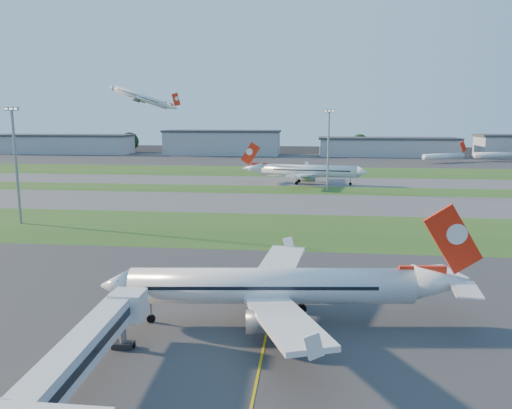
# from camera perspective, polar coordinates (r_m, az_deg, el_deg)

# --- Properties ---
(ground) EXTENTS (700.00, 700.00, 0.00)m
(ground) POSITION_cam_1_polar(r_m,az_deg,el_deg) (57.29, -4.01, -14.57)
(ground) COLOR black
(ground) RESTS_ON ground
(apron_near) EXTENTS (300.00, 70.00, 0.01)m
(apron_near) POSITION_cam_1_polar(r_m,az_deg,el_deg) (57.29, -4.01, -14.57)
(apron_near) COLOR #333335
(apron_near) RESTS_ON ground
(grass_strip_a) EXTENTS (300.00, 34.00, 0.01)m
(grass_strip_a) POSITION_cam_1_polar(r_m,az_deg,el_deg) (106.35, 0.96, -2.88)
(grass_strip_a) COLOR #294F1A
(grass_strip_a) RESTS_ON ground
(taxiway_a) EXTENTS (300.00, 32.00, 0.01)m
(taxiway_a) POSITION_cam_1_polar(r_m,az_deg,el_deg) (138.60, 2.22, 0.17)
(taxiway_a) COLOR #515154
(taxiway_a) RESTS_ON ground
(grass_strip_b) EXTENTS (300.00, 18.00, 0.01)m
(grass_strip_b) POSITION_cam_1_polar(r_m,az_deg,el_deg) (163.23, 2.84, 1.68)
(grass_strip_b) COLOR #294F1A
(grass_strip_b) RESTS_ON ground
(taxiway_b) EXTENTS (300.00, 26.00, 0.01)m
(taxiway_b) POSITION_cam_1_polar(r_m,az_deg,el_deg) (184.99, 3.25, 2.67)
(taxiway_b) COLOR #515154
(taxiway_b) RESTS_ON ground
(grass_strip_c) EXTENTS (300.00, 40.00, 0.01)m
(grass_strip_c) POSITION_cam_1_polar(r_m,az_deg,el_deg) (217.72, 3.71, 3.78)
(grass_strip_c) COLOR #294F1A
(grass_strip_c) RESTS_ON ground
(apron_far) EXTENTS (400.00, 80.00, 0.01)m
(apron_far) POSITION_cam_1_polar(r_m,az_deg,el_deg) (277.39, 4.28, 5.14)
(apron_far) COLOR #333335
(apron_far) RESTS_ON ground
(yellow_line) EXTENTS (0.25, 60.00, 0.02)m
(yellow_line) POSITION_cam_1_polar(r_m,az_deg,el_deg) (56.68, 1.14, -14.83)
(yellow_line) COLOR gold
(yellow_line) RESTS_ON ground
(jet_bridge) EXTENTS (4.20, 26.90, 6.20)m
(jet_bridge) POSITION_cam_1_polar(r_m,az_deg,el_deg) (45.40, -20.56, -16.56)
(jet_bridge) COLOR silver
(jet_bridge) RESTS_ON ground
(airliner_parked) EXTENTS (40.37, 34.09, 12.61)m
(airliner_parked) POSITION_cam_1_polar(r_m,az_deg,el_deg) (58.42, 2.17, -9.37)
(airliner_parked) COLOR white
(airliner_parked) RESTS_ON ground
(airliner_taxiing) EXTENTS (41.71, 35.20, 13.03)m
(airliner_taxiing) POSITION_cam_1_polar(r_m,az_deg,el_deg) (177.74, 5.94, 3.81)
(airliner_taxiing) COLOR white
(airliner_taxiing) RESTS_ON ground
(airliner_departing) EXTENTS (35.47, 30.02, 11.06)m
(airliner_departing) POSITION_cam_1_polar(r_m,az_deg,el_deg) (274.95, -12.96, 11.83)
(airliner_departing) COLOR white
(mini_jet_near) EXTENTS (25.61, 15.84, 9.48)m
(mini_jet_near) POSITION_cam_1_polar(r_m,az_deg,el_deg) (276.41, 20.69, 5.18)
(mini_jet_near) COLOR white
(mini_jet_near) RESTS_ON ground
(mini_jet_far) EXTENTS (28.21, 9.18, 9.48)m
(mini_jet_far) POSITION_cam_1_polar(r_m,az_deg,el_deg) (297.78, 25.88, 5.13)
(mini_jet_far) COLOR white
(mini_jet_far) RESTS_ON ground
(light_mast_west) EXTENTS (3.20, 0.70, 25.80)m
(light_mast_west) POSITION_cam_1_polar(r_m,az_deg,el_deg) (122.03, -25.78, 4.84)
(light_mast_west) COLOR gray
(light_mast_west) RESTS_ON ground
(light_mast_centre) EXTENTS (3.20, 0.70, 25.80)m
(light_mast_centre) POSITION_cam_1_polar(r_m,az_deg,el_deg) (159.55, 8.27, 6.74)
(light_mast_centre) COLOR gray
(light_mast_centre) RESTS_ON ground
(hangar_far_west) EXTENTS (91.80, 23.00, 12.20)m
(hangar_far_west) POSITION_cam_1_polar(r_m,az_deg,el_deg) (345.70, -21.38, 6.47)
(hangar_far_west) COLOR gray
(hangar_far_west) RESTS_ON ground
(hangar_west) EXTENTS (71.40, 23.00, 15.20)m
(hangar_west) POSITION_cam_1_polar(r_m,az_deg,el_deg) (311.43, -3.87, 7.09)
(hangar_west) COLOR gray
(hangar_west) RESTS_ON ground
(hangar_east) EXTENTS (81.60, 23.00, 11.20)m
(hangar_east) POSITION_cam_1_polar(r_m,az_deg,el_deg) (310.10, 14.76, 6.40)
(hangar_east) COLOR gray
(hangar_east) RESTS_ON ground
(tree_far_west) EXTENTS (11.00, 11.00, 12.00)m
(tree_far_west) POSITION_cam_1_polar(r_m,az_deg,el_deg) (376.82, -25.91, 6.45)
(tree_far_west) COLOR black
(tree_far_west) RESTS_ON ground
(tree_west) EXTENTS (12.10, 12.10, 13.20)m
(tree_west) POSITION_cam_1_polar(r_m,az_deg,el_deg) (343.12, -14.25, 7.00)
(tree_west) COLOR black
(tree_west) RESTS_ON ground
(tree_mid_west) EXTENTS (9.90, 9.90, 10.80)m
(tree_mid_west) POSITION_cam_1_polar(r_m,az_deg,el_deg) (319.08, 0.94, 6.86)
(tree_mid_west) COLOR black
(tree_mid_west) RESTS_ON ground
(tree_mid_east) EXTENTS (11.55, 11.55, 12.60)m
(tree_mid_east) POSITION_cam_1_polar(r_m,az_deg,el_deg) (322.10, 11.75, 6.85)
(tree_mid_east) COLOR black
(tree_mid_east) RESTS_ON ground
(tree_east) EXTENTS (10.45, 10.45, 11.40)m
(tree_east) POSITION_cam_1_polar(r_m,az_deg,el_deg) (335.70, 24.70, 6.16)
(tree_east) COLOR black
(tree_east) RESTS_ON ground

